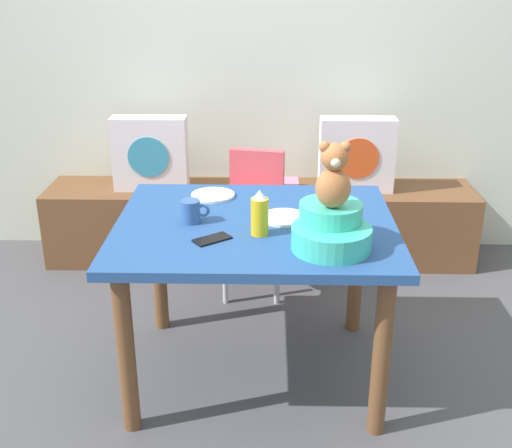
% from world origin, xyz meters
% --- Properties ---
extents(ground_plane, '(8.00, 8.00, 0.00)m').
position_xyz_m(ground_plane, '(0.00, 0.00, 0.00)').
color(ground_plane, '#4C4C51').
extents(back_wall, '(4.40, 0.10, 2.60)m').
position_xyz_m(back_wall, '(0.00, 1.49, 1.30)').
color(back_wall, silver).
rests_on(back_wall, ground_plane).
extents(window_bench, '(2.60, 0.44, 0.46)m').
position_xyz_m(window_bench, '(0.00, 1.22, 0.23)').
color(window_bench, brown).
rests_on(window_bench, ground_plane).
extents(pillow_floral_left, '(0.44, 0.15, 0.44)m').
position_xyz_m(pillow_floral_left, '(-0.65, 1.20, 0.68)').
color(pillow_floral_left, silver).
rests_on(pillow_floral_left, window_bench).
extents(pillow_floral_right, '(0.44, 0.15, 0.44)m').
position_xyz_m(pillow_floral_right, '(0.57, 1.20, 0.68)').
color(pillow_floral_right, silver).
rests_on(pillow_floral_right, window_bench).
extents(book_stack, '(0.20, 0.14, 0.05)m').
position_xyz_m(book_stack, '(0.13, 1.22, 0.49)').
color(book_stack, '#BE769C').
rests_on(book_stack, window_bench).
extents(dining_table, '(1.16, 0.95, 0.74)m').
position_xyz_m(dining_table, '(0.00, 0.00, 0.63)').
color(dining_table, '#264C8C').
rests_on(dining_table, ground_plane).
extents(highchair, '(0.38, 0.49, 0.79)m').
position_xyz_m(highchair, '(-0.04, 0.79, 0.52)').
color(highchair, '#D84C59').
rests_on(highchair, ground_plane).
extents(infant_seat_teal, '(0.30, 0.33, 0.16)m').
position_xyz_m(infant_seat_teal, '(0.29, -0.24, 0.81)').
color(infant_seat_teal, '#3AC6AC').
rests_on(infant_seat_teal, dining_table).
extents(teddy_bear, '(0.13, 0.12, 0.25)m').
position_xyz_m(teddy_bear, '(0.29, -0.24, 1.02)').
color(teddy_bear, '#B56F3E').
rests_on(teddy_bear, infant_seat_teal).
extents(ketchup_bottle, '(0.07, 0.07, 0.18)m').
position_xyz_m(ketchup_bottle, '(0.02, -0.13, 0.83)').
color(ketchup_bottle, gold).
rests_on(ketchup_bottle, dining_table).
extents(coffee_mug, '(0.12, 0.08, 0.09)m').
position_xyz_m(coffee_mug, '(-0.26, -0.01, 0.79)').
color(coffee_mug, '#335999').
rests_on(coffee_mug, dining_table).
extents(dinner_plate_near, '(0.20, 0.20, 0.01)m').
position_xyz_m(dinner_plate_near, '(-0.20, 0.31, 0.75)').
color(dinner_plate_near, white).
rests_on(dinner_plate_near, dining_table).
extents(dinner_plate_far, '(0.20, 0.20, 0.01)m').
position_xyz_m(dinner_plate_far, '(0.12, 0.04, 0.75)').
color(dinner_plate_far, white).
rests_on(dinner_plate_far, dining_table).
extents(cell_phone, '(0.16, 0.14, 0.01)m').
position_xyz_m(cell_phone, '(-0.16, -0.19, 0.74)').
color(cell_phone, black).
rests_on(cell_phone, dining_table).
extents(table_fork, '(0.08, 0.16, 0.01)m').
position_xyz_m(table_fork, '(0.37, 0.29, 0.74)').
color(table_fork, silver).
rests_on(table_fork, dining_table).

